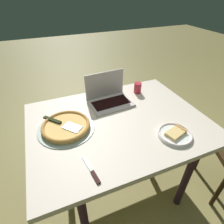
{
  "coord_description": "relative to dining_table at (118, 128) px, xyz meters",
  "views": [
    {
      "loc": [
        0.43,
        0.93,
        1.55
      ],
      "look_at": [
        0.02,
        -0.07,
        0.77
      ],
      "focal_mm": 28.81,
      "sensor_mm": 36.0,
      "label": 1
    }
  ],
  "objects": [
    {
      "name": "pizza_plate",
      "position": [
        -0.28,
        0.29,
        0.08
      ],
      "size": [
        0.22,
        0.22,
        0.04
      ],
      "color": "silver",
      "rests_on": "dining_table"
    },
    {
      "name": "table_knife",
      "position": [
        0.3,
        0.35,
        0.07
      ],
      "size": [
        0.05,
        0.2,
        0.01
      ],
      "color": "#B6C6B8",
      "rests_on": "dining_table"
    },
    {
      "name": "laptop",
      "position": [
        -0.03,
        -0.25,
        0.12
      ],
      "size": [
        0.35,
        0.26,
        0.24
      ],
      "color": "#C0B3B0",
      "rests_on": "dining_table"
    },
    {
      "name": "drink_cup",
      "position": [
        -0.32,
        -0.31,
        0.12
      ],
      "size": [
        0.07,
        0.07,
        0.09
      ],
      "color": "red",
      "rests_on": "dining_table"
    },
    {
      "name": "ground_plane",
      "position": [
        0.0,
        0.0,
        -0.66
      ],
      "size": [
        12.0,
        12.0,
        0.0
      ],
      "primitive_type": "plane",
      "color": "olive"
    },
    {
      "name": "pizza_tray",
      "position": [
        0.37,
        -0.05,
        0.09
      ],
      "size": [
        0.39,
        0.39,
        0.04
      ],
      "color": "#93A69A",
      "rests_on": "dining_table"
    },
    {
      "name": "dining_table",
      "position": [
        0.0,
        0.0,
        0.0
      ],
      "size": [
        1.26,
        0.96,
        0.73
      ],
      "color": "beige",
      "rests_on": "ground_plane"
    }
  ]
}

